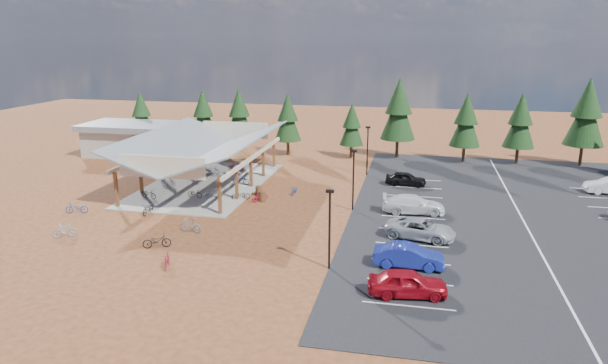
# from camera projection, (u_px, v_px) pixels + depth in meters

# --- Properties ---
(ground) EXTENTS (140.00, 140.00, 0.00)m
(ground) POSITION_uv_depth(u_px,v_px,m) (289.00, 214.00, 44.36)
(ground) COLOR #562D16
(ground) RESTS_ON ground
(asphalt_lot) EXTENTS (27.00, 44.00, 0.04)m
(asphalt_lot) POSITION_uv_depth(u_px,v_px,m) (521.00, 217.00, 43.48)
(asphalt_lot) COLOR black
(asphalt_lot) RESTS_ON ground
(concrete_pad) EXTENTS (10.60, 18.60, 0.10)m
(concrete_pad) POSITION_uv_depth(u_px,v_px,m) (206.00, 184.00, 52.96)
(concrete_pad) COLOR gray
(concrete_pad) RESTS_ON ground
(bike_pavilion) EXTENTS (11.65, 19.40, 4.97)m
(bike_pavilion) POSITION_uv_depth(u_px,v_px,m) (204.00, 146.00, 51.97)
(bike_pavilion) COLOR brown
(bike_pavilion) RESTS_ON concrete_pad
(outbuilding) EXTENTS (11.00, 7.00, 3.90)m
(outbuilding) POSITION_uv_depth(u_px,v_px,m) (131.00, 139.00, 65.63)
(outbuilding) COLOR #ADA593
(outbuilding) RESTS_ON ground
(lamp_post_0) EXTENTS (0.50, 0.25, 5.14)m
(lamp_post_0) POSITION_uv_depth(u_px,v_px,m) (330.00, 224.00, 33.14)
(lamp_post_0) COLOR black
(lamp_post_0) RESTS_ON ground
(lamp_post_1) EXTENTS (0.50, 0.25, 5.14)m
(lamp_post_1) POSITION_uv_depth(u_px,v_px,m) (353.00, 176.00, 44.47)
(lamp_post_1) COLOR black
(lamp_post_1) RESTS_ON ground
(lamp_post_2) EXTENTS (0.50, 0.25, 5.14)m
(lamp_post_2) POSITION_uv_depth(u_px,v_px,m) (368.00, 147.00, 55.79)
(lamp_post_2) COLOR black
(lamp_post_2) RESTS_ON ground
(trash_bin_0) EXTENTS (0.60, 0.60, 0.90)m
(trash_bin_0) POSITION_uv_depth(u_px,v_px,m) (262.00, 197.00, 47.48)
(trash_bin_0) COLOR #4C311B
(trash_bin_0) RESTS_ON ground
(trash_bin_1) EXTENTS (0.60, 0.60, 0.90)m
(trash_bin_1) POSITION_uv_depth(u_px,v_px,m) (259.00, 191.00, 49.18)
(trash_bin_1) COLOR #4C311B
(trash_bin_1) RESTS_ON ground
(pine_0) EXTENTS (3.11, 3.11, 7.25)m
(pine_0) POSITION_uv_depth(u_px,v_px,m) (141.00, 113.00, 69.64)
(pine_0) COLOR #382314
(pine_0) RESTS_ON ground
(pine_1) EXTENTS (3.28, 3.28, 7.65)m
(pine_1) POSITION_uv_depth(u_px,v_px,m) (203.00, 113.00, 67.92)
(pine_1) COLOR #382314
(pine_1) RESTS_ON ground
(pine_2) EXTENTS (3.39, 3.39, 7.90)m
(pine_2) POSITION_uv_depth(u_px,v_px,m) (239.00, 113.00, 67.04)
(pine_2) COLOR #382314
(pine_2) RESTS_ON ground
(pine_3) EXTENTS (3.23, 3.23, 7.52)m
(pine_3) POSITION_uv_depth(u_px,v_px,m) (288.00, 118.00, 64.96)
(pine_3) COLOR #382314
(pine_3) RESTS_ON ground
(pine_4) EXTENTS (2.82, 2.82, 6.57)m
(pine_4) POSITION_uv_depth(u_px,v_px,m) (352.00, 125.00, 63.46)
(pine_4) COLOR #382314
(pine_4) RESTS_ON ground
(pine_5) EXTENTS (4.06, 4.06, 9.47)m
(pine_5) POSITION_uv_depth(u_px,v_px,m) (399.00, 109.00, 63.02)
(pine_5) COLOR #382314
(pine_5) RESTS_ON ground
(pine_6) EXTENTS (3.43, 3.43, 7.99)m
(pine_6) POSITION_uv_depth(u_px,v_px,m) (466.00, 120.00, 60.95)
(pine_6) COLOR #382314
(pine_6) RESTS_ON ground
(pine_7) EXTENTS (3.48, 3.48, 8.11)m
(pine_7) POSITION_uv_depth(u_px,v_px,m) (520.00, 121.00, 60.17)
(pine_7) COLOR #382314
(pine_7) RESTS_ON ground
(pine_8) EXTENTS (4.22, 4.22, 9.82)m
(pine_8) POSITION_uv_depth(u_px,v_px,m) (587.00, 113.00, 58.89)
(pine_8) COLOR #382314
(pine_8) RESTS_ON ground
(bike_0) EXTENTS (1.76, 0.98, 0.87)m
(bike_0) POSITION_uv_depth(u_px,v_px,m) (148.00, 194.00, 48.05)
(bike_0) COLOR black
(bike_0) RESTS_ON concrete_pad
(bike_1) EXTENTS (1.86, 0.95, 1.07)m
(bike_1) POSITION_uv_depth(u_px,v_px,m) (168.00, 181.00, 51.69)
(bike_1) COLOR #92959A
(bike_1) RESTS_ON concrete_pad
(bike_2) EXTENTS (1.64, 0.63, 0.85)m
(bike_2) POSITION_uv_depth(u_px,v_px,m) (212.00, 170.00, 56.54)
(bike_2) COLOR navy
(bike_2) RESTS_ON concrete_pad
(bike_3) EXTENTS (1.68, 0.49, 1.01)m
(bike_3) POSITION_uv_depth(u_px,v_px,m) (192.00, 165.00, 58.26)
(bike_3) COLOR maroon
(bike_3) RESTS_ON concrete_pad
(bike_4) EXTENTS (1.62, 0.87, 0.81)m
(bike_4) POSITION_uv_depth(u_px,v_px,m) (195.00, 193.00, 48.27)
(bike_4) COLOR black
(bike_4) RESTS_ON concrete_pad
(bike_5) EXTENTS (1.63, 0.79, 0.94)m
(bike_5) POSITION_uv_depth(u_px,v_px,m) (212.00, 192.00, 48.31)
(bike_5) COLOR gray
(bike_5) RESTS_ON concrete_pad
(bike_6) EXTENTS (1.84, 0.93, 0.92)m
(bike_6) POSITION_uv_depth(u_px,v_px,m) (241.00, 180.00, 52.60)
(bike_6) COLOR navy
(bike_6) RESTS_ON concrete_pad
(bike_7) EXTENTS (1.67, 0.97, 0.97)m
(bike_7) POSITION_uv_depth(u_px,v_px,m) (236.00, 167.00, 57.62)
(bike_7) COLOR maroon
(bike_7) RESTS_ON concrete_pad
(bike_8) EXTENTS (0.59, 1.69, 0.89)m
(bike_8) POSITION_uv_depth(u_px,v_px,m) (148.00, 209.00, 44.16)
(bike_8) COLOR black
(bike_8) RESTS_ON ground
(bike_9) EXTENTS (1.80, 1.13, 1.05)m
(bike_9) POSITION_uv_depth(u_px,v_px,m) (65.00, 231.00, 38.98)
(bike_9) COLOR gray
(bike_9) RESTS_ON ground
(bike_10) EXTENTS (1.91, 1.11, 0.95)m
(bike_10) POSITION_uv_depth(u_px,v_px,m) (77.00, 208.00, 44.29)
(bike_10) COLOR navy
(bike_10) RESTS_ON ground
(bike_11) EXTENTS (0.89, 1.67, 0.97)m
(bike_11) POSITION_uv_depth(u_px,v_px,m) (167.00, 260.00, 33.99)
(bike_11) COLOR maroon
(bike_11) RESTS_ON ground
(bike_12) EXTENTS (2.01, 1.40, 1.00)m
(bike_12) POSITION_uv_depth(u_px,v_px,m) (157.00, 241.00, 37.10)
(bike_12) COLOR black
(bike_12) RESTS_ON ground
(bike_13) EXTENTS (1.90, 0.87, 1.10)m
(bike_13) POSITION_uv_depth(u_px,v_px,m) (191.00, 225.00, 40.03)
(bike_13) COLOR gray
(bike_13) RESTS_ON ground
(bike_14) EXTENTS (0.61, 1.65, 0.86)m
(bike_14) POSITION_uv_depth(u_px,v_px,m) (294.00, 190.00, 49.54)
(bike_14) COLOR navy
(bike_14) RESTS_ON ground
(bike_15) EXTENTS (1.39, 1.49, 0.96)m
(bike_15) POSITION_uv_depth(u_px,v_px,m) (260.00, 197.00, 47.39)
(bike_15) COLOR maroon
(bike_15) RESTS_ON ground
(bike_16) EXTENTS (1.71, 1.22, 0.86)m
(bike_16) POSITION_uv_depth(u_px,v_px,m) (241.00, 195.00, 47.97)
(bike_16) COLOR black
(bike_16) RESTS_ON ground
(car_0) EXTENTS (4.61, 2.37, 1.50)m
(car_0) POSITION_uv_depth(u_px,v_px,m) (408.00, 283.00, 30.15)
(car_0) COLOR maroon
(car_0) RESTS_ON asphalt_lot
(car_1) EXTENTS (4.41, 1.57, 1.45)m
(car_1) POSITION_uv_depth(u_px,v_px,m) (409.00, 256.00, 33.89)
(car_1) COLOR navy
(car_1) RESTS_ON asphalt_lot
(car_2) EXTENTS (5.34, 3.27, 1.38)m
(car_2) POSITION_uv_depth(u_px,v_px,m) (421.00, 229.00, 38.71)
(car_2) COLOR #A3A7AB
(car_2) RESTS_ON asphalt_lot
(car_3) EXTENTS (5.23, 2.52, 1.47)m
(car_3) POSITION_uv_depth(u_px,v_px,m) (414.00, 204.00, 44.24)
(car_3) COLOR silver
(car_3) RESTS_ON asphalt_lot
(car_4) EXTENTS (3.93, 1.70, 1.32)m
(car_4) POSITION_uv_depth(u_px,v_px,m) (406.00, 179.00, 52.41)
(car_4) COLOR black
(car_4) RESTS_ON asphalt_lot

